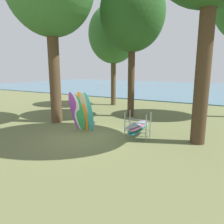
{
  "coord_description": "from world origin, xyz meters",
  "views": [
    {
      "loc": [
        6.14,
        -8.11,
        3.26
      ],
      "look_at": [
        0.89,
        1.21,
        1.1
      ],
      "focal_mm": 33.61,
      "sensor_mm": 36.0,
      "label": 1
    }
  ],
  "objects": [
    {
      "name": "ground_plane",
      "position": [
        0.0,
        0.0,
        0.0
      ],
      "size": [
        80.0,
        80.0,
        0.0
      ],
      "primitive_type": "plane",
      "color": "#60663D"
    },
    {
      "name": "tree_mid_behind",
      "position": [
        0.12,
        5.27,
        6.83
      ],
      "size": [
        4.26,
        4.26,
        9.33
      ],
      "color": "#42301E",
      "rests_on": "ground"
    },
    {
      "name": "board_storage_rack",
      "position": [
        2.38,
        1.12,
        0.52
      ],
      "size": [
        1.15,
        2.13,
        1.25
      ],
      "color": "#9EA0A5",
      "rests_on": "ground"
    },
    {
      "name": "leaning_board_pile",
      "position": [
        -0.59,
        0.54,
        1.05
      ],
      "size": [
        1.43,
        0.84,
        2.2
      ],
      "color": "purple",
      "rests_on": "ground"
    },
    {
      "name": "lake_water",
      "position": [
        0.0,
        31.14,
        0.05
      ],
      "size": [
        80.0,
        36.0,
        0.1
      ],
      "primitive_type": "cube",
      "color": "#477084",
      "rests_on": "ground"
    },
    {
      "name": "tree_far_right_back",
      "position": [
        -3.36,
        9.0,
        6.32
      ],
      "size": [
        4.44,
        4.44,
        8.91
      ],
      "color": "brown",
      "rests_on": "ground"
    }
  ]
}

